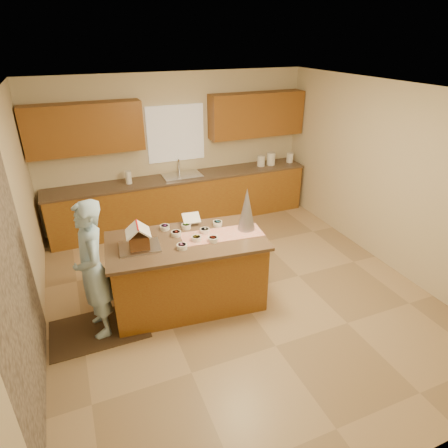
{
  "coord_description": "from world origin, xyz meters",
  "views": [
    {
      "loc": [
        -1.85,
        -4.02,
        3.28
      ],
      "look_at": [
        -0.1,
        0.2,
        1.0
      ],
      "focal_mm": 30.75,
      "sensor_mm": 36.0,
      "label": 1
    }
  ],
  "objects_px": {
    "island_base": "(188,273)",
    "boy": "(93,270)",
    "tinsel_tree": "(247,209)",
    "gingerbread_house": "(139,238)"
  },
  "relations": [
    {
      "from": "island_base",
      "to": "boy",
      "type": "distance_m",
      "value": 1.22
    },
    {
      "from": "island_base",
      "to": "boy",
      "type": "height_order",
      "value": "boy"
    },
    {
      "from": "boy",
      "to": "tinsel_tree",
      "type": "bearing_deg",
      "value": 87.75
    },
    {
      "from": "tinsel_tree",
      "to": "boy",
      "type": "relative_size",
      "value": 0.34
    },
    {
      "from": "boy",
      "to": "gingerbread_house",
      "type": "relative_size",
      "value": 5.28
    },
    {
      "from": "tinsel_tree",
      "to": "boy",
      "type": "bearing_deg",
      "value": -177.9
    },
    {
      "from": "island_base",
      "to": "tinsel_tree",
      "type": "height_order",
      "value": "tinsel_tree"
    },
    {
      "from": "tinsel_tree",
      "to": "gingerbread_house",
      "type": "distance_m",
      "value": 1.4
    },
    {
      "from": "island_base",
      "to": "tinsel_tree",
      "type": "distance_m",
      "value": 1.14
    },
    {
      "from": "island_base",
      "to": "gingerbread_house",
      "type": "relative_size",
      "value": 5.86
    }
  ]
}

